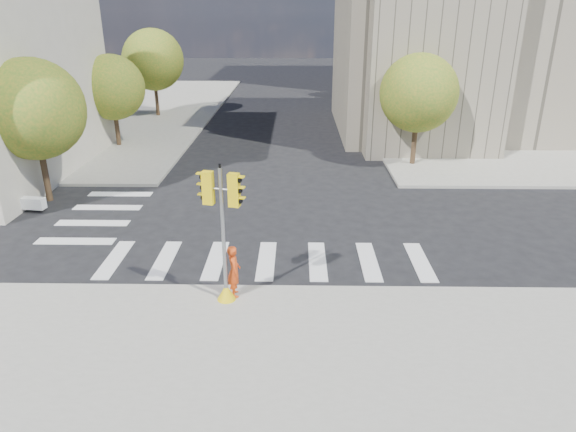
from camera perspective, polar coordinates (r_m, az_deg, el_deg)
The scene contains 14 objects.
ground at distance 19.97m, azimuth -1.80°, elevation -2.38°, with size 160.00×160.00×0.00m, color black.
sidewalk_far_right at distance 48.80m, azimuth 24.38°, elevation 10.41°, with size 28.00×40.00×0.15m, color gray.
sidewalk_far_left at distance 49.56m, azimuth -24.48°, elevation 10.55°, with size 28.00×40.00×0.15m, color gray.
civic_building at distance 40.08m, azimuth 23.76°, elevation 18.85°, with size 26.00×16.00×19.39m.
tree_lw_near at distance 25.27m, azimuth -26.43°, elevation 10.55°, with size 4.40×4.40×6.41m.
tree_lw_mid at distance 34.44m, azimuth -18.97°, elevation 13.35°, with size 4.00×4.00×5.77m.
tree_lw_far at distance 43.85m, azimuth -14.77°, elevation 16.44°, with size 4.80×4.80×6.95m.
tree_re_near at distance 29.23m, azimuth 14.32°, elevation 13.08°, with size 4.20×4.20×6.16m.
tree_re_mid at distance 40.89m, azimuth 10.63°, elevation 16.15°, with size 4.60×4.60×6.66m.
tree_re_far at distance 52.76m, azimuth 8.48°, elevation 16.97°, with size 4.00×4.00×5.88m.
lamp_near at distance 33.14m, azimuth 13.75°, elevation 15.03°, with size 0.35×0.18×8.11m.
lamp_far at distance 46.85m, azimuth 10.09°, elevation 17.16°, with size 0.35×0.18×8.11m.
traffic_signal at distance 14.87m, azimuth -7.14°, elevation -3.32°, with size 1.08×0.56×4.21m.
photographer at distance 15.50m, azimuth -6.02°, elevation -6.09°, with size 0.60×0.39×1.63m, color #D54414.
Camera 1 is at (0.94, -18.17, 8.22)m, focal length 32.00 mm.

